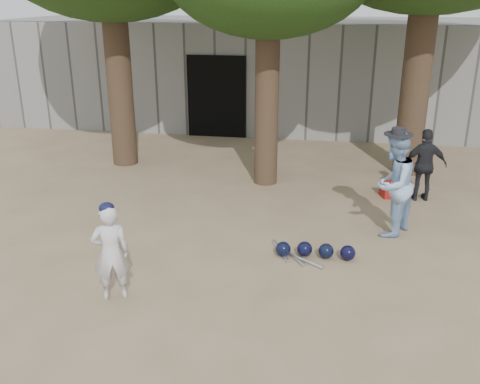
% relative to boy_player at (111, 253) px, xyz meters
% --- Properties ---
extents(ground, '(70.00, 70.00, 0.00)m').
position_rel_boy_player_xyz_m(ground, '(0.78, 0.66, -0.65)').
color(ground, '#937C5E').
rests_on(ground, ground).
extents(boy_player, '(0.56, 0.48, 1.30)m').
position_rel_boy_player_xyz_m(boy_player, '(0.00, 0.00, 0.00)').
color(boy_player, silver).
rests_on(boy_player, ground).
extents(spectator_blue, '(0.98, 1.04, 1.71)m').
position_rel_boy_player_xyz_m(spectator_blue, '(3.70, 2.66, 0.21)').
color(spectator_blue, '#94BAE6').
rests_on(spectator_blue, ground).
extents(spectator_dark, '(0.85, 0.43, 1.39)m').
position_rel_boy_player_xyz_m(spectator_dark, '(4.46, 4.35, 0.05)').
color(spectator_dark, black).
rests_on(spectator_dark, ground).
extents(red_bag, '(0.49, 0.42, 0.30)m').
position_rel_boy_player_xyz_m(red_bag, '(3.93, 4.43, -0.50)').
color(red_bag, maroon).
rests_on(red_bag, ground).
extents(back_building, '(16.00, 5.24, 3.00)m').
position_rel_boy_player_xyz_m(back_building, '(0.78, 11.00, 0.85)').
color(back_building, gray).
rests_on(back_building, ground).
extents(helmet_row, '(1.19, 0.29, 0.23)m').
position_rel_boy_player_xyz_m(helmet_row, '(2.54, 1.58, -0.53)').
color(helmet_row, black).
rests_on(helmet_row, ground).
extents(bat_pile, '(0.84, 0.80, 0.06)m').
position_rel_boy_player_xyz_m(bat_pile, '(2.19, 1.54, -0.62)').
color(bat_pile, silver).
rests_on(bat_pile, ground).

